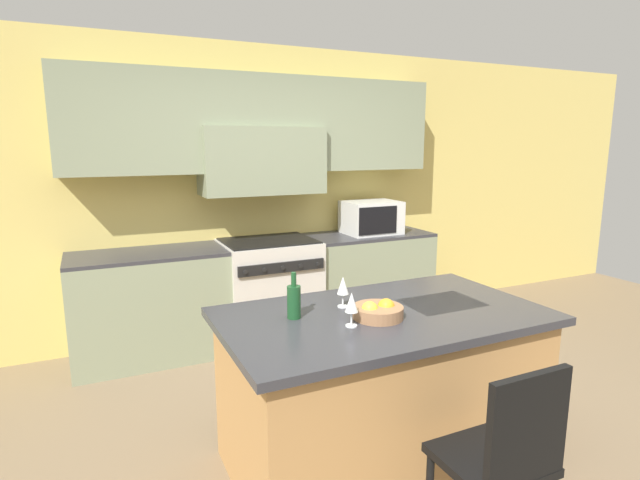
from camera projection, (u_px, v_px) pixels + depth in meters
name	position (u px, v px, depth m)	size (l,w,h in m)	color
ground_plane	(375.00, 446.00, 3.02)	(10.00, 10.00, 0.00)	#7A664C
back_cabinetry	(257.00, 167.00, 4.65)	(10.00, 0.46, 2.70)	#DBC166
back_counter	(269.00, 290.00, 4.64)	(3.36, 0.62, 0.92)	gray
range_stove	(269.00, 290.00, 4.62)	(0.85, 0.70, 0.94)	beige
microwave	(371.00, 217.00, 4.97)	(0.53, 0.42, 0.32)	silver
kitchen_island	(381.00, 387.00, 2.81)	(1.77, 1.01, 0.89)	#B7844C
island_chair	(504.00, 455.00, 2.06)	(0.42, 0.40, 0.94)	black
wine_bottle	(294.00, 301.00, 2.62)	(0.07, 0.07, 0.25)	#194723
wine_glass_near	(352.00, 303.00, 2.49)	(0.07, 0.07, 0.18)	white
wine_glass_far	(343.00, 286.00, 2.79)	(0.07, 0.07, 0.18)	white
fruit_bowl	(378.00, 311.00, 2.63)	(0.27, 0.27, 0.10)	#996B47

